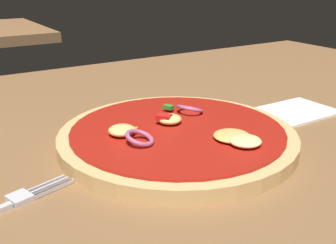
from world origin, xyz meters
TOP-DOWN VIEW (x-y plane):
  - dining_table at (0.00, 0.00)m, footprint 1.42×0.95m
  - pizza at (0.04, 0.03)m, footprint 0.27×0.27m
  - napkin at (0.24, 0.03)m, footprint 0.11×0.08m

SIDE VIEW (x-z plane):
  - dining_table at x=0.00m, z-range 0.00..0.03m
  - napkin at x=0.24m, z-range 0.03..0.04m
  - pizza at x=0.04m, z-range 0.03..0.06m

